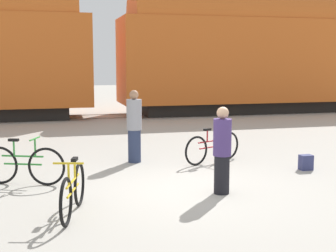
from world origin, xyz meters
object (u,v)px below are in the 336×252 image
bicycle_yellow (73,191)px  person_in_purple (222,151)px  bicycle_maroon (213,147)px  bicycle_green (23,165)px  freight_train (105,47)px  person_in_grey (134,126)px  backpack (306,162)px

bicycle_yellow → person_in_purple: 2.79m
bicycle_maroon → bicycle_green: size_ratio=1.01×
freight_train → bicycle_yellow: bearing=-99.2°
bicycle_maroon → freight_train: bearing=97.3°
freight_train → bicycle_maroon: 10.59m
bicycle_yellow → person_in_grey: bearing=65.7°
bicycle_green → person_in_grey: (2.50, 1.53, 0.47)m
freight_train → backpack: (3.06, -11.43, -2.86)m
bicycle_yellow → person_in_grey: person_in_grey is taller
bicycle_maroon → backpack: 2.17m
person_in_grey → person_in_purple: (1.06, -3.08, -0.06)m
freight_train → person_in_purple: freight_train is taller
freight_train → person_in_grey: (-0.51, -9.66, -2.16)m
person_in_purple → backpack: person_in_purple is taller
freight_train → person_in_grey: bearing=-93.0°
bicycle_green → backpack: (6.06, -0.25, -0.23)m
bicycle_yellow → backpack: bearing=19.8°
freight_train → backpack: size_ratio=76.74×
person_in_grey → backpack: bearing=-21.9°
bicycle_green → person_in_grey: 2.97m
person_in_grey → backpack: person_in_grey is taller
bicycle_maroon → backpack: bearing=-35.9°
bicycle_green → person_in_grey: person_in_grey is taller
freight_train → bicycle_maroon: size_ratio=15.95×
freight_train → person_in_grey: freight_train is taller
bicycle_yellow → person_in_grey: size_ratio=0.97×
freight_train → person_in_purple: size_ratio=16.29×
bicycle_green → backpack: size_ratio=4.76×
freight_train → person_in_purple: (0.55, -12.74, -2.22)m
freight_train → bicycle_maroon: (1.31, -10.17, -2.66)m
freight_train → bicycle_green: size_ratio=16.13×
person_in_grey → person_in_purple: 3.25m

